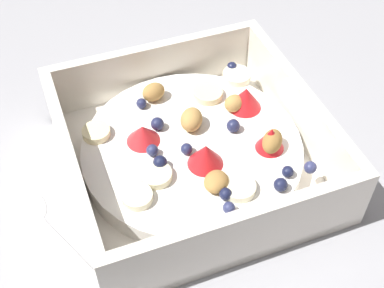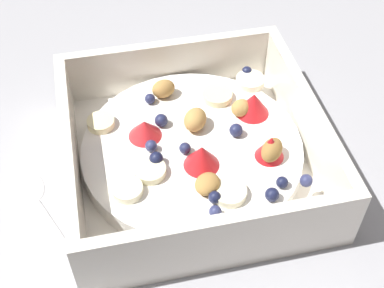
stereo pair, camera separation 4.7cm
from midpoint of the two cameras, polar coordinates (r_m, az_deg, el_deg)
The scene contains 3 objects.
ground_plane at distance 0.49m, azimuth -3.89°, elevation -3.53°, with size 2.40×2.40×0.00m, color #9E9EA3.
fruit_bowl at distance 0.48m, azimuth -2.66°, elevation -0.84°, with size 0.22×0.22×0.06m.
spoon at distance 0.48m, azimuth -18.77°, elevation -8.00°, with size 0.09×0.17×0.01m.
Camera 1 is at (0.10, 0.29, 0.38)m, focal length 49.26 mm.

